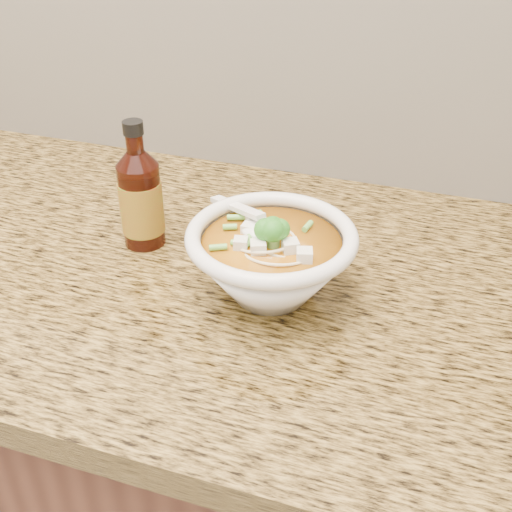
% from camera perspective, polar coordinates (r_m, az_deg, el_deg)
% --- Properties ---
extents(cabinet, '(4.00, 0.65, 0.86)m').
position_cam_1_polar(cabinet, '(1.29, -12.75, -16.26)').
color(cabinet, '#381B11').
rests_on(cabinet, ground).
extents(counter_slab, '(4.00, 0.68, 0.04)m').
position_cam_1_polar(counter_slab, '(1.00, -15.87, 0.91)').
color(counter_slab, olive).
rests_on(counter_slab, cabinet).
extents(soup_bowl, '(0.22, 0.21, 0.12)m').
position_cam_1_polar(soup_bowl, '(0.80, 1.35, -0.55)').
color(soup_bowl, white).
rests_on(soup_bowl, counter_slab).
extents(hot_sauce_bottle, '(0.08, 0.08, 0.18)m').
position_cam_1_polar(hot_sauce_bottle, '(0.91, -10.20, 4.97)').
color(hot_sauce_bottle, '#380F07').
rests_on(hot_sauce_bottle, counter_slab).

